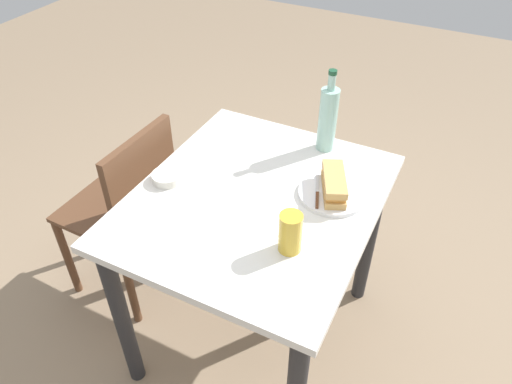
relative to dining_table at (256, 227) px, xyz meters
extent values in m
plane|color=#8C755B|center=(0.00, 0.00, -0.64)|extent=(8.00, 8.00, 0.00)
cube|color=silver|center=(0.00, 0.00, 0.13)|extent=(0.92, 0.80, 0.03)
cylinder|color=#262628|center=(0.40, -0.34, -0.26)|extent=(0.06, 0.06, 0.75)
cylinder|color=#262628|center=(-0.40, 0.34, -0.26)|extent=(0.06, 0.06, 0.75)
cylinder|color=#262628|center=(0.40, 0.34, -0.26)|extent=(0.06, 0.06, 0.75)
cube|color=brown|center=(0.00, 0.68, -0.18)|extent=(0.41, 0.41, 0.02)
cube|color=brown|center=(0.00, 0.49, 0.03)|extent=(0.38, 0.04, 0.40)
cylinder|color=brown|center=(0.18, 0.85, -0.41)|extent=(0.04, 0.04, 0.45)
cylinder|color=brown|center=(-0.18, 0.86, -0.41)|extent=(0.04, 0.04, 0.45)
cylinder|color=brown|center=(0.18, 0.49, -0.41)|extent=(0.04, 0.04, 0.45)
cylinder|color=brown|center=(-0.18, 0.50, -0.41)|extent=(0.04, 0.04, 0.45)
cylinder|color=white|center=(0.12, -0.23, 0.15)|extent=(0.23, 0.23, 0.01)
cube|color=tan|center=(0.12, -0.23, 0.17)|extent=(0.20, 0.14, 0.02)
cube|color=#CC8438|center=(0.12, -0.23, 0.19)|extent=(0.18, 0.13, 0.02)
cube|color=tan|center=(0.12, -0.23, 0.21)|extent=(0.20, 0.14, 0.02)
cube|color=silver|center=(0.14, -0.17, 0.16)|extent=(0.10, 0.05, 0.00)
cube|color=#59331E|center=(0.06, -0.20, 0.16)|extent=(0.08, 0.04, 0.01)
cylinder|color=#99C6B7|center=(0.38, -0.11, 0.27)|extent=(0.07, 0.07, 0.25)
cylinder|color=#99C6B7|center=(0.38, -0.11, 0.42)|extent=(0.03, 0.03, 0.06)
cylinder|color=#19472D|center=(0.38, -0.11, 0.46)|extent=(0.03, 0.03, 0.02)
cylinder|color=gold|center=(-0.17, -0.20, 0.21)|extent=(0.07, 0.07, 0.13)
cylinder|color=silver|center=(-0.06, 0.32, 0.16)|extent=(0.11, 0.11, 0.03)
camera|label=1|loc=(-1.12, -0.56, 1.20)|focal=33.92mm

